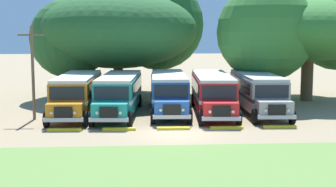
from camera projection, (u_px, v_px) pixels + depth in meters
ground_plane at (175, 134)px, 27.48m from camera, size 220.00×220.00×0.00m
foreground_grass_strip at (192, 177)px, 19.27m from camera, size 80.00×11.05×0.01m
parked_bus_slot_0 at (77, 92)px, 34.12m from camera, size 2.96×10.88×2.82m
parked_bus_slot_1 at (119, 92)px, 34.12m from camera, size 3.43×10.95×2.82m
parked_bus_slot_2 at (169, 91)px, 35.13m from camera, size 3.01×10.88×2.82m
parked_bus_slot_3 at (213, 92)px, 34.51m from camera, size 3.28×10.93×2.82m
parked_bus_slot_4 at (257, 91)px, 35.05m from camera, size 3.06×10.89×2.82m
curb_wheelstop_0 at (64, 130)px, 28.25m from camera, size 2.00×0.36×0.15m
curb_wheelstop_1 at (119, 129)px, 28.48m from camera, size 2.00×0.36×0.15m
curb_wheelstop_2 at (173, 128)px, 28.70m from camera, size 2.00×0.36×0.15m
curb_wheelstop_3 at (227, 128)px, 28.93m from camera, size 2.00×0.36×0.15m
curb_wheelstop_4 at (279, 127)px, 29.16m from camera, size 2.00×0.36×0.15m
broad_shade_tree at (122, 29)px, 43.96m from camera, size 15.81×15.42×10.94m
secondary_tree at (301, 30)px, 40.92m from camera, size 14.85×13.21×10.10m
utility_pole at (33, 70)px, 31.73m from camera, size 1.80×0.20×6.30m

